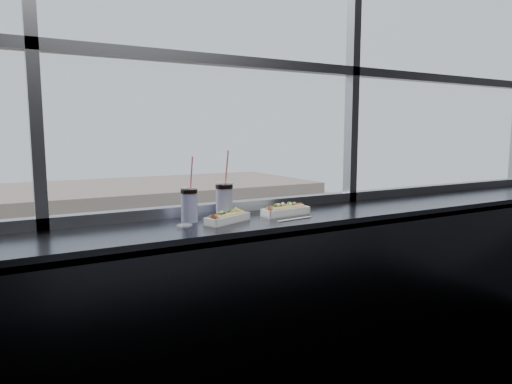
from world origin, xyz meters
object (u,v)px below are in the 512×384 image
hotdog_tray_left (227,217)px  tree_right (189,254)px  soda_cup_right (224,198)px  wrapper (185,225)px  hotdog_tray_right (286,210)px  soda_cup_left (189,203)px  tree_center (72,272)px  car_near_d (247,371)px  loose_straw (295,219)px  pedestrian_d (159,300)px  pedestrian_c (117,308)px  car_far_c (249,300)px  pedestrian_b (20,326)px  car_far_b (46,344)px  car_near_e (334,347)px

hotdog_tray_left → tree_right: size_ratio=0.05×
soda_cup_right → wrapper: soda_cup_right is taller
wrapper → hotdog_tray_left: bearing=2.4°
hotdog_tray_right → soda_cup_left: size_ratio=0.85×
soda_cup_left → soda_cup_right: (0.21, 0.01, 0.01)m
hotdog_tray_right → tree_center: 29.58m
soda_cup_right → car_near_d: 21.57m
loose_straw → pedestrian_d: bearing=67.2°
wrapper → pedestrian_c: (5.36, 27.45, -11.04)m
wrapper → car_near_d: bearing=60.8°
car_far_c → pedestrian_b: car_far_c is taller
soda_cup_right → pedestrian_d: 30.95m
wrapper → car_far_c: wrapper is taller
tree_right → soda_cup_right: bearing=-110.5°
soda_cup_right → car_far_b: bearing=88.8°
car_far_c → tree_right: bearing=31.4°
soda_cup_left → tree_center: soda_cup_left is taller
car_far_c → pedestrian_d: bearing=52.9°
hotdog_tray_right → tree_center: hotdog_tray_right is taller
wrapper → tree_right: 31.42m
car_near_d → pedestrian_d: size_ratio=3.08×
hotdog_tray_right → pedestrian_b: size_ratio=0.16×
hotdog_tray_left → tree_center: hotdog_tray_left is taller
car_near_e → tree_right: tree_right is taller
hotdog_tray_right → pedestrian_d: size_ratio=0.17×
soda_cup_left → pedestrian_d: (8.23, 27.71, -11.24)m
pedestrian_c → car_far_c: bearing=159.1°
pedestrian_c → car_near_d: bearing=108.7°
car_near_d → tree_right: tree_right is taller
hotdog_tray_left → pedestrian_d: size_ratio=0.16×
hotdog_tray_left → soda_cup_right: soda_cup_right is taller
loose_straw → tree_right: (10.20, 28.42, -8.28)m
soda_cup_right → tree_center: (2.51, 28.18, -8.51)m
hotdog_tray_right → car_near_d: bearing=57.5°
hotdog_tray_left → car_near_e: hotdog_tray_left is taller
soda_cup_left → tree_right: 31.30m
loose_straw → hotdog_tray_right: bearing=69.0°
car_far_c → car_near_e: size_ratio=1.16×
soda_cup_left → car_far_b: soda_cup_left is taller
hotdog_tray_left → tree_right: (10.56, 28.30, -8.30)m
hotdog_tray_right → car_near_d: 21.46m
car_far_b → tree_center: size_ratio=1.06×
soda_cup_left → car_near_d: 21.66m
soda_cup_right → car_far_c: 29.74m
hotdog_tray_right → car_near_e: bearing=44.7°
wrapper → pedestrian_d: bearing=73.4°
soda_cup_right → pedestrian_c: size_ratio=0.19×
hotdog_tray_right → tree_right: (10.16, 28.27, -8.30)m
soda_cup_right → hotdog_tray_left: bearing=-108.2°
hotdog_tray_left → hotdog_tray_right: hotdog_tray_right is taller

